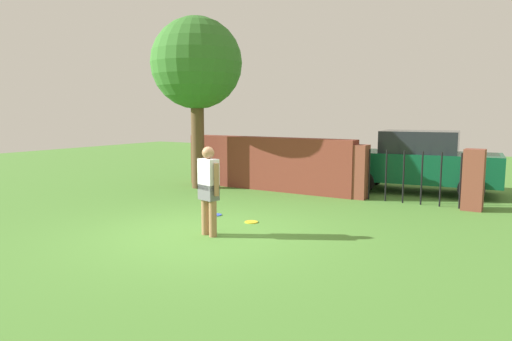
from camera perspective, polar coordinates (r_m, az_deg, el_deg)
ground_plane at (r=8.57m, az=-6.41°, el=-7.84°), size 40.00×40.00×0.00m
brick_wall at (r=13.25m, az=1.44°, el=0.88°), size 5.28×0.50×1.52m
tree at (r=13.65m, az=-7.40°, el=12.91°), size 2.63×2.63×4.95m
person at (r=8.26m, az=-5.92°, el=-2.03°), size 0.53×0.30×1.62m
fence_gate at (r=11.77m, az=18.91°, el=-0.60°), size 3.14×0.44×1.40m
car at (r=13.57m, az=19.59°, el=1.05°), size 4.36×2.26×1.72m
frisbee_yellow at (r=9.37m, az=-0.59°, el=-6.42°), size 0.27×0.27×0.02m
frisbee_blue at (r=10.05m, az=-5.07°, el=-5.51°), size 0.27×0.27×0.02m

